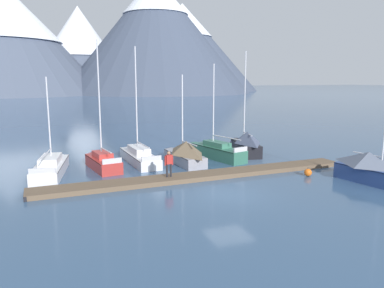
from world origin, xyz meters
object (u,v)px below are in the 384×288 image
sailboat_mid_dock_starboard (184,153)px  sailboat_mid_dock_port (138,155)px  sailboat_far_berth (213,150)px  person_on_dock (169,162)px  mooring_buoy_channel_marker (308,172)px  sailboat_nearest_berth (52,165)px  sailboat_outer_slip (245,143)px  sailboat_second_berth (101,161)px  sailboat_end_of_dock (375,169)px

sailboat_mid_dock_starboard → sailboat_mid_dock_port: bearing=151.3°
sailboat_far_berth → person_on_dock: 8.25m
sailboat_mid_dock_port → sailboat_far_berth: bearing=-5.6°
mooring_buoy_channel_marker → sailboat_nearest_berth: bearing=155.9°
sailboat_outer_slip → person_on_dock: bearing=-145.0°
sailboat_nearest_berth → sailboat_second_berth: bearing=3.4°
sailboat_nearest_berth → mooring_buoy_channel_marker: bearing=-24.1°
sailboat_nearest_berth → sailboat_end_of_dock: (19.27, -10.32, 0.40)m
sailboat_nearest_berth → mooring_buoy_channel_marker: 18.00m
sailboat_end_of_dock → person_on_dock: size_ratio=5.33×
sailboat_nearest_berth → sailboat_end_of_dock: size_ratio=0.85×
sailboat_mid_dock_starboard → sailboat_end_of_dock: bearing=-46.0°
sailboat_mid_dock_starboard → person_on_dock: 5.41m
sailboat_second_berth → mooring_buoy_channel_marker: 15.00m
sailboat_end_of_dock → mooring_buoy_channel_marker: bearing=133.9°
sailboat_far_berth → sailboat_end_of_dock: 12.68m
sailboat_nearest_berth → sailboat_outer_slip: 16.26m
sailboat_nearest_berth → sailboat_far_berth: bearing=2.8°
sailboat_mid_dock_port → person_on_dock: 6.53m
sailboat_nearest_berth → mooring_buoy_channel_marker: sailboat_nearest_berth is taller
sailboat_mid_dock_port → sailboat_mid_dock_starboard: size_ratio=1.31×
sailboat_far_berth → person_on_dock: size_ratio=4.63×
sailboat_mid_dock_port → person_on_dock: (0.56, -6.46, 0.73)m
sailboat_mid_dock_starboard → sailboat_second_berth: bearing=173.4°
sailboat_far_berth → sailboat_outer_slip: sailboat_outer_slip is taller
sailboat_far_berth → mooring_buoy_channel_marker: sailboat_far_berth is taller
sailboat_end_of_dock → sailboat_second_berth: bearing=146.3°
sailboat_far_berth → mooring_buoy_channel_marker: 8.74m
sailboat_far_berth → sailboat_end_of_dock: bearing=-59.8°
sailboat_second_berth → sailboat_far_berth: (9.44, 0.43, 0.06)m
sailboat_outer_slip → person_on_dock: 11.13m
person_on_dock → sailboat_second_berth: bearing=123.9°
person_on_dock → sailboat_end_of_dock: bearing=-22.8°
sailboat_mid_dock_starboard → sailboat_outer_slip: (6.39, 1.72, 0.10)m
sailboat_second_berth → sailboat_far_berth: sailboat_second_berth is taller
sailboat_mid_dock_port → sailboat_far_berth: (6.36, -0.63, 0.09)m
sailboat_end_of_dock → mooring_buoy_channel_marker: size_ratio=14.96×
mooring_buoy_channel_marker → sailboat_second_berth: bearing=149.7°
sailboat_far_berth → sailboat_second_berth: bearing=-177.4°
sailboat_mid_dock_port → sailboat_second_berth: bearing=-161.0°
sailboat_second_berth → sailboat_outer_slip: size_ratio=1.04×
sailboat_far_berth → sailboat_nearest_berth: bearing=-177.2°
sailboat_far_berth → mooring_buoy_channel_marker: size_ratio=13.00×
sailboat_mid_dock_port → sailboat_far_berth: 6.40m
mooring_buoy_channel_marker → sailboat_mid_dock_port: bearing=138.9°
sailboat_outer_slip → sailboat_nearest_berth: bearing=-175.8°
sailboat_nearest_berth → sailboat_end_of_dock: sailboat_end_of_dock is taller
sailboat_nearest_berth → person_on_dock: bearing=-36.2°
sailboat_second_berth → sailboat_mid_dock_port: bearing=19.0°
sailboat_mid_dock_starboard → person_on_dock: (-2.72, -4.66, 0.39)m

